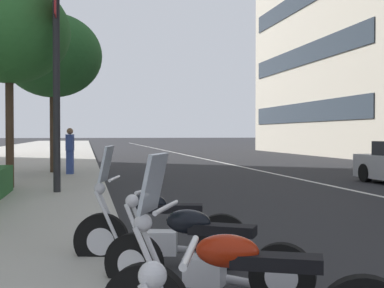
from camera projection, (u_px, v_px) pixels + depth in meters
sidewalk_right_plaza at (8, 160)px, 30.94m from camera, size 160.00×10.19×0.15m
lane_centre_stripe at (190, 156)px, 38.26m from camera, size 110.00×0.16×0.01m
motorcycle_under_tarp at (202, 259)px, 5.09m from camera, size 1.17×1.91×1.09m
motorcycle_by_sign_pole at (158, 232)px, 6.31m from camera, size 0.75×2.10×1.49m
street_lamp_with_banners at (68, 4)px, 13.23m from camera, size 1.26×2.12×7.92m
street_tree_far_plaza at (9, 32)px, 14.28m from camera, size 3.32×3.32×5.70m
street_tree_mid_sidewalk at (52, 56)px, 19.99m from camera, size 3.79×3.79×6.11m
pedestrian_on_plaza at (70, 151)px, 19.20m from camera, size 0.43×0.31×1.70m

